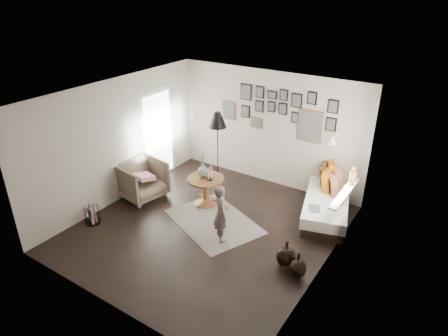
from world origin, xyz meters
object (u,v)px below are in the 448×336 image
Objects in this scene: armchair at (142,180)px; demijohn_small at (298,268)px; magazine_basket at (92,215)px; child at (221,214)px; pedestal_table at (206,192)px; daybed at (328,201)px; floor_lamp at (218,122)px; vase at (203,170)px; demijohn_large at (286,257)px.

armchair is 2.03× the size of demijohn_small.
child reaches higher than magazine_basket.
pedestal_table is 2.51m from daybed.
floor_lamp reaches higher than armchair.
floor_lamp reaches higher than pedestal_table.
pedestal_table is 2.32m from magazine_basket.
vase is 0.27× the size of daybed.
armchair is at bearing 172.26° from demijohn_small.
vase is 1.51× the size of magazine_basket.
armchair is 2.51× the size of magazine_basket.
vase is at bearing 158.02° from demijohn_large.
armchair reaches higher than magazine_basket.
pedestal_table is 2.49m from demijohn_large.
daybed is at bearing 23.74° from pedestal_table.
child is (1.07, -0.93, -0.21)m from vase.
pedestal_table is 1.40× the size of vase.
demijohn_small is (2.90, -1.99, -1.31)m from floor_lamp.
floor_lamp reaches higher than demijohn_large.
pedestal_table is 0.45× the size of floor_lamp.
magazine_basket is (-3.73, -2.83, -0.12)m from daybed.
vase is 2.62m from daybed.
demijohn_large is at bearing -105.88° from daybed.
daybed is (2.30, 1.01, 0.01)m from pedestal_table.
daybed is 1.19× the size of floor_lamp.
demijohn_small is at bearing -34.53° from floor_lamp.
child is (-1.31, 0.03, 0.37)m from demijohn_large.
demijohn_large is at bearing -138.15° from child.
child reaches higher than demijohn_small.
demijohn_small is at bearing -98.59° from daybed.
daybed is at bearing 37.23° from magazine_basket.
armchair is at bearing 34.17° from child.
daybed is 1.82× the size of child.
vase is 1.22× the size of demijohn_small.
demijohn_large is (3.63, -0.41, -0.22)m from armchair.
floor_lamp is 1.53× the size of child.
pedestal_table is at bearing -14.04° from vase.
floor_lamp is at bearing 68.22° from magazine_basket.
magazine_basket is at bearing -169.20° from demijohn_small.
floor_lamp is 3.48m from demijohn_large.
magazine_basket is at bearing -174.96° from armchair.
magazine_basket is at bearing -158.73° from daybed.
armchair is 2.07m from floor_lamp.
floor_lamp is (-2.63, -0.08, 1.19)m from daybed.
vase reaches higher than armchair.
floor_lamp is 3.50× the size of demijohn_large.
demijohn_large is at bearing -35.44° from floor_lamp.
daybed is at bearing -81.01° from child.
magazine_basket is 3.84m from demijohn_large.
child reaches higher than daybed.
floor_lamp is 4.75× the size of magazine_basket.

